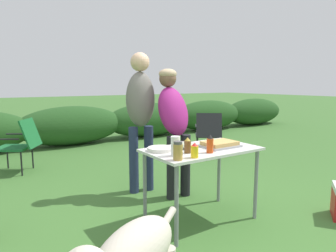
% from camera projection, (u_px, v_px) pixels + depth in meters
% --- Properties ---
extents(ground_plane, '(60.00, 60.00, 0.00)m').
position_uv_depth(ground_plane, '(201.00, 220.00, 3.03)').
color(ground_plane, '#3D6B2D').
extents(shrub_hedge, '(14.40, 0.90, 0.87)m').
position_uv_depth(shrub_hedge, '(72.00, 125.00, 6.68)').
color(shrub_hedge, '#234C1E').
rests_on(shrub_hedge, ground).
extents(folding_table, '(1.10, 0.64, 0.74)m').
position_uv_depth(folding_table, '(202.00, 156.00, 2.93)').
color(folding_table, silver).
rests_on(folding_table, ground).
extents(food_tray, '(0.37, 0.27, 0.06)m').
position_uv_depth(food_tray, '(220.00, 144.00, 2.98)').
color(food_tray, '#9E9EA3').
rests_on(food_tray, folding_table).
extents(plate_stack, '(0.25, 0.25, 0.03)m').
position_uv_depth(plate_stack, '(161.00, 149.00, 2.81)').
color(plate_stack, white).
rests_on(plate_stack, folding_table).
extents(mixing_bowl, '(0.19, 0.19, 0.07)m').
position_uv_depth(mixing_bowl, '(185.00, 145.00, 2.92)').
color(mixing_bowl, '#ADBC99').
rests_on(mixing_bowl, folding_table).
extents(paper_cup_stack, '(0.08, 0.08, 0.17)m').
position_uv_depth(paper_cup_stack, '(175.00, 146.00, 2.61)').
color(paper_cup_stack, white).
rests_on(paper_cup_stack, folding_table).
extents(mustard_bottle, '(0.06, 0.06, 0.13)m').
position_uv_depth(mustard_bottle, '(195.00, 150.00, 2.55)').
color(mustard_bottle, yellow).
rests_on(mustard_bottle, folding_table).
extents(beer_bottle, '(0.06, 0.06, 0.15)m').
position_uv_depth(beer_bottle, '(188.00, 146.00, 2.72)').
color(beer_bottle, brown).
rests_on(beer_bottle, folding_table).
extents(spice_jar, '(0.08, 0.08, 0.16)m').
position_uv_depth(spice_jar, '(178.00, 151.00, 2.47)').
color(spice_jar, '#B2893D').
rests_on(spice_jar, folding_table).
extents(hot_sauce_bottle, '(0.06, 0.06, 0.17)m').
position_uv_depth(hot_sauce_bottle, '(210.00, 144.00, 2.72)').
color(hot_sauce_bottle, '#CC4214').
rests_on(hot_sauce_bottle, folding_table).
extents(standing_person_in_red_jacket, '(0.39, 0.49, 1.54)m').
position_uv_depth(standing_person_in_red_jacket, '(174.00, 118.00, 3.59)').
color(standing_person_in_red_jacket, black).
rests_on(standing_person_in_red_jacket, ground).
extents(standing_person_in_gray_fleece, '(0.39, 0.30, 1.74)m').
position_uv_depth(standing_person_in_gray_fleece, '(141.00, 109.00, 3.69)').
color(standing_person_in_gray_fleece, '#232D4C').
rests_on(standing_person_in_gray_fleece, ground).
extents(camp_chair_green_behind_table, '(0.74, 0.70, 0.83)m').
position_uv_depth(camp_chair_green_behind_table, '(20.00, 142.00, 4.60)').
color(camp_chair_green_behind_table, '#19602D').
rests_on(camp_chair_green_behind_table, ground).
extents(camp_chair_near_hedge, '(0.72, 0.75, 0.83)m').
position_uv_depth(camp_chair_near_hedge, '(208.00, 132.00, 5.60)').
color(camp_chair_near_hedge, '#232328').
rests_on(camp_chair_near_hedge, ground).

